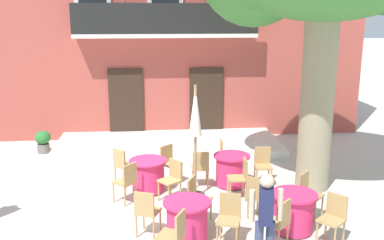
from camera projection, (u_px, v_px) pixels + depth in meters
The scene contains 26 objects.
ground_plane at pixel (137, 201), 9.66m from camera, with size 120.00×120.00×0.00m, color beige.
building_facade at pixel (164, 21), 15.60m from camera, with size 13.00×5.09×7.50m.
entrance_step_platform at pixel (169, 145), 13.28m from camera, with size 6.68×2.61×0.25m, color silver.
cafe_table_near_tree at pixel (232, 170), 10.43m from camera, with size 0.86×0.86×0.76m.
cafe_chair_near_tree_0 at pixel (225, 154), 11.12m from camera, with size 0.43×0.43×0.91m.
cafe_chair_near_tree_1 at pixel (200, 166), 10.27m from camera, with size 0.41×0.41×0.91m.
cafe_chair_near_tree_2 at pixel (240, 176), 9.67m from camera, with size 0.41×0.41×0.91m.
cafe_chair_near_tree_3 at pixel (263, 163), 10.47m from camera, with size 0.43×0.43×0.91m.
cafe_table_middle at pixel (293, 212), 8.24m from camera, with size 0.86×0.86×0.76m.
cafe_chair_middle_0 at pixel (258, 195), 8.64m from camera, with size 0.56×0.56×0.91m.
cafe_chair_middle_1 at pixel (279, 221), 7.59m from camera, with size 0.57×0.57×0.91m.
cafe_chair_middle_2 at pixel (333, 216), 7.76m from camera, with size 0.56×0.56×0.91m.
cafe_chair_middle_3 at pixel (308, 192), 8.81m from camera, with size 0.57×0.57×0.91m.
cafe_table_front at pixel (187, 220), 7.89m from camera, with size 0.86×0.86×0.76m.
cafe_chair_front_0 at pixel (175, 233), 7.15m from camera, with size 0.54×0.54×0.91m.
cafe_chair_front_1 at pixel (229, 216), 7.77m from camera, with size 0.51×0.51×0.91m.
cafe_chair_front_2 at pixel (196, 197), 8.57m from camera, with size 0.53×0.53×0.91m.
cafe_chair_front_3 at pixel (147, 210), 8.00m from camera, with size 0.52×0.52×0.91m.
cafe_table_far_side at pixel (148, 175), 10.08m from camera, with size 0.86×0.86×0.76m.
cafe_chair_far_side_0 at pixel (123, 164), 10.43m from camera, with size 0.57×0.57×0.91m.
cafe_chair_far_side_1 at pixel (127, 180), 9.43m from camera, with size 0.57×0.57×0.91m.
cafe_chair_far_side_2 at pixel (172, 177), 9.57m from camera, with size 0.56×0.56×0.91m.
cafe_chair_far_side_3 at pixel (170, 161), 10.63m from camera, with size 0.56×0.56×0.91m.
cafe_umbrella at pixel (195, 125), 9.43m from camera, with size 0.44×0.44×2.55m.
ground_planter_left at pixel (43, 141), 12.89m from camera, with size 0.46×0.46×0.66m.
pedestrian_near_entrance at pixel (265, 217), 6.82m from camera, with size 0.53×0.38×1.64m.
Camera 1 is at (0.37, -9.03, 4.02)m, focal length 41.10 mm.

